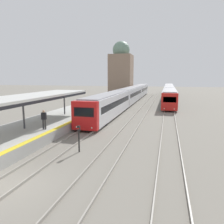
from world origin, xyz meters
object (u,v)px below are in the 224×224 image
train_far (169,91)px  signal_post_near (79,136)px  person_on_platform (44,118)px  train_near (130,94)px

train_far → signal_post_near: 44.07m
signal_post_near → person_on_platform: bearing=151.0°
train_far → signal_post_near: size_ratio=24.86×
train_near → train_far: train_near is taller
person_on_platform → train_far: (10.44, 41.32, -0.14)m
train_near → signal_post_near: train_near is taller
train_near → signal_post_near: bearing=-87.1°
signal_post_near → train_far: bearing=81.8°
person_on_platform → train_far: 42.62m
train_near → signal_post_near: (1.60, -30.98, -0.57)m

